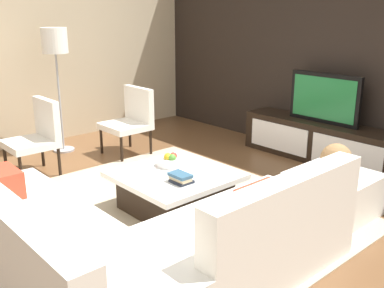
{
  "coord_description": "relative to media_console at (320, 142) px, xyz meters",
  "views": [
    {
      "loc": [
        2.91,
        -2.38,
        1.84
      ],
      "look_at": [
        -0.34,
        0.53,
        0.52
      ],
      "focal_mm": 41.56,
      "sensor_mm": 36.0,
      "label": 1
    }
  ],
  "objects": [
    {
      "name": "ottoman",
      "position": [
        0.94,
        -1.25,
        -0.05
      ],
      "size": [
        0.7,
        0.7,
        0.4
      ],
      "primitive_type": "cube",
      "color": "white",
      "rests_on": "ground"
    },
    {
      "name": "floor_lamp",
      "position": [
        -2.56,
        -2.23,
        1.12
      ],
      "size": [
        0.33,
        0.33,
        1.63
      ],
      "color": "#A5A5AA",
      "rests_on": "ground"
    },
    {
      "name": "accent_chair_near",
      "position": [
        -1.92,
        -2.83,
        0.24
      ],
      "size": [
        0.53,
        0.53,
        0.87
      ],
      "rotation": [
        0.0,
        0.0,
        -0.04
      ],
      "color": "black",
      "rests_on": "ground"
    },
    {
      "name": "feature_wall_back",
      "position": [
        -0.0,
        0.3,
        1.15
      ],
      "size": [
        6.4,
        0.12,
        2.8
      ],
      "primitive_type": "cube",
      "color": "black",
      "rests_on": "ground"
    },
    {
      "name": "accent_chair_far",
      "position": [
        -1.87,
        -1.58,
        0.24
      ],
      "size": [
        0.56,
        0.53,
        0.87
      ],
      "rotation": [
        0.0,
        0.0,
        0.18
      ],
      "color": "black",
      "rests_on": "ground"
    },
    {
      "name": "coffee_table",
      "position": [
        -0.1,
        -2.3,
        -0.05
      ],
      "size": [
        1.0,
        1.01,
        0.38
      ],
      "color": "black",
      "rests_on": "ground"
    },
    {
      "name": "area_rug",
      "position": [
        -0.1,
        -2.4,
        -0.24
      ],
      "size": [
        3.16,
        2.77,
        0.01
      ],
      "primitive_type": "cube",
      "color": "tan",
      "rests_on": "ground"
    },
    {
      "name": "sectional_couch",
      "position": [
        0.52,
        -3.28,
        0.03
      ],
      "size": [
        2.45,
        2.36,
        0.8
      ],
      "color": "white",
      "rests_on": "ground"
    },
    {
      "name": "television",
      "position": [
        -0.0,
        0.0,
        0.56
      ],
      "size": [
        0.95,
        0.06,
        0.61
      ],
      "color": "black",
      "rests_on": "media_console"
    },
    {
      "name": "side_wall_left",
      "position": [
        -3.2,
        -2.2,
        1.15
      ],
      "size": [
        0.12,
        5.2,
        2.8
      ],
      "primitive_type": "cube",
      "color": "#C6B28E",
      "rests_on": "ground"
    },
    {
      "name": "fruit_bowl",
      "position": [
        -0.28,
        -2.2,
        0.18
      ],
      "size": [
        0.28,
        0.28,
        0.13
      ],
      "color": "silver",
      "rests_on": "coffee_table"
    },
    {
      "name": "book_stack",
      "position": [
        0.12,
        -2.42,
        0.17
      ],
      "size": [
        0.2,
        0.16,
        0.09
      ],
      "color": "#1E232D",
      "rests_on": "coffee_table"
    },
    {
      "name": "decorative_ball",
      "position": [
        0.94,
        -1.25,
        0.29
      ],
      "size": [
        0.29,
        0.29,
        0.29
      ],
      "primitive_type": "sphere",
      "color": "#997247",
      "rests_on": "ottoman"
    },
    {
      "name": "media_console",
      "position": [
        0.0,
        0.0,
        0.0
      ],
      "size": [
        2.09,
        0.47,
        0.5
      ],
      "color": "black",
      "rests_on": "ground"
    },
    {
      "name": "ground_plane",
      "position": [
        -0.0,
        -2.4,
        -0.25
      ],
      "size": [
        14.0,
        14.0,
        0.0
      ],
      "primitive_type": "plane",
      "color": "brown"
    }
  ]
}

